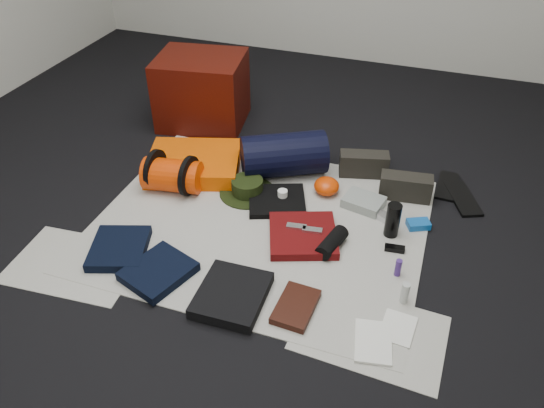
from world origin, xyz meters
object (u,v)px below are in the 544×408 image
(navy_duffel, at_px, (284,155))
(red_cabinet, at_px, (202,91))
(stuff_sack, at_px, (172,175))
(compact_camera, at_px, (384,217))
(sleeping_pad, at_px, (194,163))
(paperback_book, at_px, (296,307))
(water_bottle, at_px, (393,220))

(navy_duffel, bearing_deg, red_cabinet, 119.99)
(stuff_sack, relative_size, compact_camera, 3.53)
(sleeping_pad, height_order, paperback_book, sleeping_pad)
(red_cabinet, distance_m, stuff_sack, 0.79)
(navy_duffel, bearing_deg, water_bottle, -55.63)
(compact_camera, bearing_deg, stuff_sack, -146.76)
(red_cabinet, relative_size, water_bottle, 3.01)
(navy_duffel, bearing_deg, compact_camera, -49.73)
(navy_duffel, height_order, water_bottle, navy_duffel)
(red_cabinet, height_order, stuff_sack, red_cabinet)
(water_bottle, bearing_deg, red_cabinet, 150.65)
(stuff_sack, height_order, water_bottle, stuff_sack)
(water_bottle, relative_size, paperback_book, 0.77)
(sleeping_pad, bearing_deg, water_bottle, -9.87)
(stuff_sack, bearing_deg, red_cabinet, 102.70)
(water_bottle, bearing_deg, paperback_book, -115.87)
(red_cabinet, bearing_deg, sleeping_pad, -79.70)
(water_bottle, bearing_deg, sleeping_pad, 170.13)
(compact_camera, bearing_deg, water_bottle, -36.55)
(sleeping_pad, distance_m, paperback_book, 1.18)
(stuff_sack, xyz_separation_m, navy_duffel, (0.52, 0.34, 0.03))
(sleeping_pad, xyz_separation_m, stuff_sack, (-0.02, -0.21, 0.04))
(red_cabinet, xyz_separation_m, stuff_sack, (0.17, -0.76, -0.13))
(navy_duffel, relative_size, water_bottle, 2.63)
(navy_duffel, relative_size, compact_camera, 5.39)
(red_cabinet, distance_m, paperback_book, 1.73)
(red_cabinet, distance_m, compact_camera, 1.47)
(stuff_sack, distance_m, compact_camera, 1.13)
(sleeping_pad, bearing_deg, compact_camera, -5.18)
(navy_duffel, distance_m, water_bottle, 0.74)
(navy_duffel, relative_size, paperback_book, 2.02)
(sleeping_pad, distance_m, stuff_sack, 0.21)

